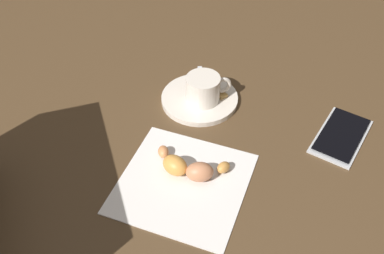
# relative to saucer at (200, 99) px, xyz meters

# --- Properties ---
(ground_plane) EXTENTS (1.80, 1.80, 0.00)m
(ground_plane) POSITION_rel_saucer_xyz_m (0.10, 0.02, -0.01)
(ground_plane) COLOR #4C3620
(saucer) EXTENTS (0.15, 0.15, 0.01)m
(saucer) POSITION_rel_saucer_xyz_m (0.00, 0.00, 0.00)
(saucer) COLOR silver
(saucer) RESTS_ON ground
(espresso_cup) EXTENTS (0.06, 0.08, 0.05)m
(espresso_cup) POSITION_rel_saucer_xyz_m (0.00, 0.01, 0.03)
(espresso_cup) COLOR silver
(espresso_cup) RESTS_ON saucer
(teaspoon) EXTENTS (0.13, 0.04, 0.01)m
(teaspoon) POSITION_rel_saucer_xyz_m (-0.01, -0.00, 0.01)
(teaspoon) COLOR silver
(teaspoon) RESTS_ON saucer
(sugar_packet) EXTENTS (0.05, 0.05, 0.01)m
(sugar_packet) POSITION_rel_saucer_xyz_m (-0.02, 0.02, 0.01)
(sugar_packet) COLOR tan
(sugar_packet) RESTS_ON saucer
(napkin) EXTENTS (0.22, 0.22, 0.00)m
(napkin) POSITION_rel_saucer_xyz_m (0.20, 0.02, -0.00)
(napkin) COLOR silver
(napkin) RESTS_ON ground
(croissant) EXTENTS (0.07, 0.13, 0.03)m
(croissant) POSITION_rel_saucer_xyz_m (0.18, 0.02, 0.01)
(croissant) COLOR #D98751
(croissant) RESTS_ON napkin
(cell_phone) EXTENTS (0.15, 0.11, 0.01)m
(cell_phone) POSITION_rel_saucer_xyz_m (0.04, 0.26, -0.00)
(cell_phone) COLOR #BCBCBF
(cell_phone) RESTS_ON ground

